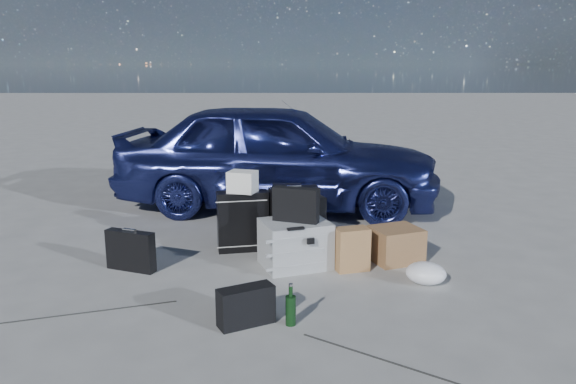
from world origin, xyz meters
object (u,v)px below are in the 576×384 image
Objects in this scene: suitcase_left at (294,218)px; duffel_bag at (284,217)px; car at (278,155)px; cardboard_box at (396,245)px; pelican_case at (295,244)px; briefcase at (131,251)px; suitcase_right at (243,221)px; green_bottle at (291,305)px.

suitcase_left reaches higher than duffel_bag.
car is 2.19m from cardboard_box.
suitcase_left is 0.95m from cardboard_box.
suitcase_left reaches higher than pelican_case.
car is at bearing 81.79° from briefcase.
pelican_case is at bearing 25.58° from briefcase.
car reaches higher than cardboard_box.
briefcase reaches higher than cardboard_box.
suitcase_left is (1.35, 0.55, 0.12)m from briefcase.
pelican_case is 0.46m from suitcase_left.
suitcase_right is at bearing -148.53° from duffel_bag.
briefcase is (-1.36, -0.10, -0.03)m from pelican_case.
duffel_bag reaches higher than cardboard_box.
cardboard_box is at bearing 26.92° from briefcase.
car is 1.58m from suitcase_left.
cardboard_box is (1.34, -0.29, -0.13)m from suitcase_right.
duffel_bag reaches higher than briefcase.
green_bottle is at bearing -106.52° from suitcase_left.
pelican_case reaches higher than green_bottle.
cardboard_box is (0.87, 0.11, -0.05)m from pelican_case.
pelican_case is 0.63m from suitcase_right.
pelican_case reaches higher than cardboard_box.
cardboard_box is at bearing -11.69° from pelican_case.
suitcase_left is (-0.00, 0.45, 0.10)m from pelican_case.
suitcase_right is at bearing 170.17° from suitcase_left.
suitcase_left is at bearing -96.03° from duffel_bag.
cardboard_box is 1.52m from green_bottle.
duffel_bag is at bearing 77.35° from pelican_case.
car is 3.13m from green_bottle.
pelican_case is at bearing -168.16° from car.
green_bottle is at bearing -126.85° from cardboard_box.
suitcase_right is at bearing 51.23° from briefcase.
duffel_bag is at bearing 142.33° from cardboard_box.
cardboard_box is (0.87, -0.34, -0.14)m from suitcase_left.
suitcase_right is at bearing 167.57° from cardboard_box.
green_bottle is (0.13, -3.09, -0.50)m from car.
green_bottle is (1.31, -1.01, -0.03)m from briefcase.
car reaches higher than suitcase_right.
briefcase is at bearing 142.48° from green_bottle.
suitcase_right is at bearing 119.62° from pelican_case.
pelican_case reaches higher than duffel_bag.
car is at bearing 68.21° from suitcase_right.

